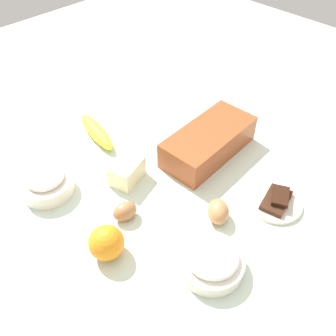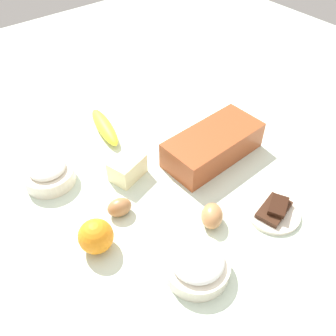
% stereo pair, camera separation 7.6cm
% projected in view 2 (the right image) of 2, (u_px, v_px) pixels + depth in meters
% --- Properties ---
extents(ground_plane, '(2.40, 2.40, 0.02)m').
position_uv_depth(ground_plane, '(168.00, 181.00, 0.98)').
color(ground_plane, silver).
extents(loaf_pan, '(0.29, 0.14, 0.08)m').
position_uv_depth(loaf_pan, '(213.00, 145.00, 1.00)').
color(loaf_pan, '#9E4723').
rests_on(loaf_pan, ground_plane).
extents(flour_bowl, '(0.13, 0.13, 0.07)m').
position_uv_depth(flour_bowl, '(49.00, 173.00, 0.94)').
color(flour_bowl, silver).
rests_on(flour_bowl, ground_plane).
extents(sugar_bowl, '(0.14, 0.14, 0.06)m').
position_uv_depth(sugar_bowl, '(197.00, 264.00, 0.75)').
color(sugar_bowl, silver).
rests_on(sugar_bowl, ground_plane).
extents(banana, '(0.08, 0.19, 0.04)m').
position_uv_depth(banana, '(105.00, 127.00, 1.09)').
color(banana, yellow).
rests_on(banana, ground_plane).
extents(orange_fruit, '(0.08, 0.08, 0.08)m').
position_uv_depth(orange_fruit, '(96.00, 236.00, 0.79)').
color(orange_fruit, orange).
rests_on(orange_fruit, ground_plane).
extents(butter_block, '(0.10, 0.09, 0.06)m').
position_uv_depth(butter_block, '(127.00, 168.00, 0.95)').
color(butter_block, '#F4EDB2').
rests_on(butter_block, ground_plane).
extents(egg_near_butter, '(0.08, 0.08, 0.05)m').
position_uv_depth(egg_near_butter, '(212.00, 216.00, 0.85)').
color(egg_near_butter, '#B77C4B').
rests_on(egg_near_butter, ground_plane).
extents(egg_beside_bowl, '(0.07, 0.06, 0.04)m').
position_uv_depth(egg_beside_bowl, '(119.00, 207.00, 0.87)').
color(egg_beside_bowl, '#A36E42').
rests_on(egg_beside_bowl, ground_plane).
extents(chocolate_plate, '(0.13, 0.13, 0.03)m').
position_uv_depth(chocolate_plate, '(274.00, 211.00, 0.88)').
color(chocolate_plate, silver).
rests_on(chocolate_plate, ground_plane).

